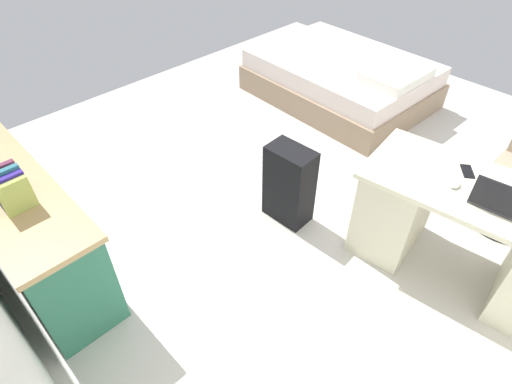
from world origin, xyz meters
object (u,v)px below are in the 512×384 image
object	(u,v)px
computer_mouse	(455,184)
cell_phone_by_mouse	(467,171)
credenza	(22,222)
laptop	(501,201)
suitcase_black	(289,185)
desk	(467,232)
bed	(341,79)

from	to	relation	value
computer_mouse	cell_phone_by_mouse	xyz separation A→B (m)	(0.01, -0.19, -0.01)
credenza	computer_mouse	bearing A→B (deg)	-134.99
laptop	computer_mouse	distance (m)	0.27
credenza	suitcase_black	bearing A→B (deg)	-120.41
credenza	cell_phone_by_mouse	distance (m)	2.96
computer_mouse	cell_phone_by_mouse	world-z (taller)	computer_mouse
desk	suitcase_black	xyz separation A→B (m)	(1.19, 0.43, -0.06)
credenza	bed	distance (m)	3.50
credenza	suitcase_black	xyz separation A→B (m)	(-0.96, -1.64, -0.06)
credenza	computer_mouse	size ratio (longest dim) A/B	18.00
computer_mouse	suitcase_black	bearing A→B (deg)	10.89
credenza	laptop	world-z (taller)	laptop
desk	credenza	size ratio (longest dim) A/B	0.84
credenza	cell_phone_by_mouse	size ratio (longest dim) A/B	13.24
laptop	cell_phone_by_mouse	world-z (taller)	laptop
desk	credenza	bearing A→B (deg)	43.88
credenza	cell_phone_by_mouse	xyz separation A→B (m)	(-1.98, -2.17, 0.36)
suitcase_black	cell_phone_by_mouse	xyz separation A→B (m)	(-1.02, -0.54, 0.42)
computer_mouse	cell_phone_by_mouse	distance (m)	0.19
desk	bed	xyz separation A→B (m)	(2.09, -1.43, -0.15)
suitcase_black	cell_phone_by_mouse	size ratio (longest dim) A/B	4.81
cell_phone_by_mouse	laptop	bearing A→B (deg)	107.46
credenza	laptop	size ratio (longest dim) A/B	5.33
suitcase_black	computer_mouse	distance (m)	1.17
laptop	computer_mouse	size ratio (longest dim) A/B	3.38
bed	suitcase_black	bearing A→B (deg)	115.74
credenza	bed	bearing A→B (deg)	-91.01
cell_phone_by_mouse	credenza	bearing A→B (deg)	10.56
suitcase_black	laptop	bearing A→B (deg)	-168.18
bed	computer_mouse	xyz separation A→B (m)	(-1.92, 1.51, 0.52)
desk	laptop	bearing A→B (deg)	139.26
laptop	bed	bearing A→B (deg)	-34.80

